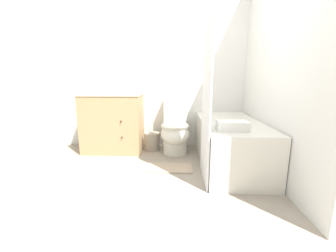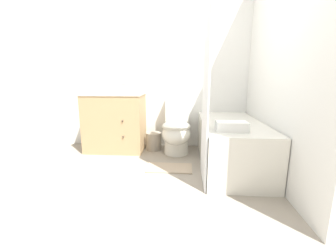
# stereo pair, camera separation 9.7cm
# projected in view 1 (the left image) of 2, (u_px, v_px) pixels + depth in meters

# --- Properties ---
(ground_plane) EXTENTS (14.00, 14.00, 0.00)m
(ground_plane) POSITION_uv_depth(u_px,v_px,m) (158.00, 199.00, 2.05)
(ground_plane) COLOR gray
(wall_back) EXTENTS (8.00, 0.06, 2.50)m
(wall_back) POSITION_uv_depth(u_px,v_px,m) (165.00, 66.00, 3.42)
(wall_back) COLOR silver
(wall_back) RESTS_ON ground_plane
(wall_right) EXTENTS (0.05, 2.65, 2.50)m
(wall_right) POSITION_uv_depth(u_px,v_px,m) (270.00, 62.00, 2.55)
(wall_right) COLOR silver
(wall_right) RESTS_ON ground_plane
(vanity_cabinet) EXTENTS (0.87, 0.57, 0.87)m
(vanity_cabinet) POSITION_uv_depth(u_px,v_px,m) (113.00, 121.00, 3.33)
(vanity_cabinet) COLOR tan
(vanity_cabinet) RESTS_ON ground_plane
(sink_faucet) EXTENTS (0.14, 0.12, 0.12)m
(sink_faucet) POSITION_uv_depth(u_px,v_px,m) (115.00, 90.00, 3.43)
(sink_faucet) COLOR silver
(sink_faucet) RESTS_ON vanity_cabinet
(toilet) EXTENTS (0.40, 0.67, 0.79)m
(toilet) POSITION_uv_depth(u_px,v_px,m) (175.00, 131.00, 3.23)
(toilet) COLOR silver
(toilet) RESTS_ON ground_plane
(bathtub) EXTENTS (0.71, 1.54, 0.56)m
(bathtub) POSITION_uv_depth(u_px,v_px,m) (230.00, 143.00, 2.82)
(bathtub) COLOR silver
(bathtub) RESTS_ON ground_plane
(shower_curtain) EXTENTS (0.02, 0.59, 1.88)m
(shower_curtain) POSITION_uv_depth(u_px,v_px,m) (207.00, 92.00, 2.24)
(shower_curtain) COLOR white
(shower_curtain) RESTS_ON ground_plane
(wastebasket) EXTENTS (0.23, 0.23, 0.27)m
(wastebasket) POSITION_uv_depth(u_px,v_px,m) (152.00, 141.00, 3.41)
(wastebasket) COLOR gray
(wastebasket) RESTS_ON ground_plane
(tissue_box) EXTENTS (0.13, 0.14, 0.10)m
(tissue_box) POSITION_uv_depth(u_px,v_px,m) (129.00, 90.00, 3.20)
(tissue_box) COLOR beige
(tissue_box) RESTS_ON vanity_cabinet
(soap_dispenser) EXTENTS (0.07, 0.07, 0.19)m
(soap_dispenser) POSITION_uv_depth(u_px,v_px,m) (136.00, 87.00, 3.19)
(soap_dispenser) COLOR silver
(soap_dispenser) RESTS_ON vanity_cabinet
(hand_towel_folded) EXTENTS (0.27, 0.17, 0.07)m
(hand_towel_folded) POSITION_uv_depth(u_px,v_px,m) (91.00, 91.00, 3.13)
(hand_towel_folded) COLOR white
(hand_towel_folded) RESTS_ON vanity_cabinet
(bath_towel_folded) EXTENTS (0.31, 0.19, 0.10)m
(bath_towel_folded) POSITION_uv_depth(u_px,v_px,m) (232.00, 126.00, 2.27)
(bath_towel_folded) COLOR white
(bath_towel_folded) RESTS_ON bathtub
(bath_mat) EXTENTS (0.54, 0.30, 0.02)m
(bath_mat) POSITION_uv_depth(u_px,v_px,m) (170.00, 168.00, 2.73)
(bath_mat) COLOR tan
(bath_mat) RESTS_ON ground_plane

